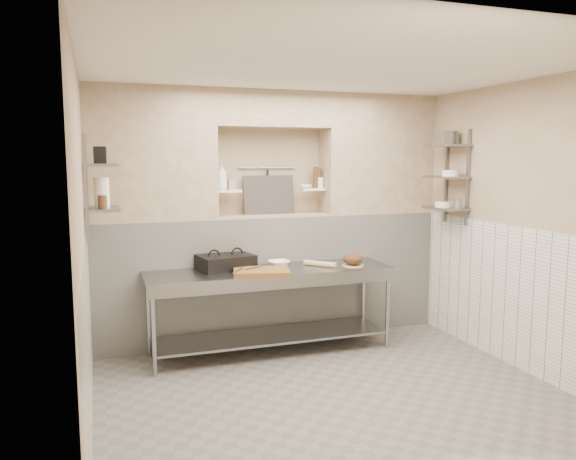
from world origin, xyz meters
name	(u,v)px	position (x,y,z in m)	size (l,w,h in m)	color
floor	(331,399)	(0.00, 0.00, -0.05)	(4.00, 3.90, 0.10)	#66615B
ceiling	(335,61)	(0.00, 0.00, 2.85)	(4.00, 3.90, 0.10)	silver
wall_left	(76,249)	(-2.05, 0.00, 1.40)	(0.10, 3.90, 2.80)	tan
wall_right	(527,227)	(2.05, 0.00, 1.40)	(0.10, 3.90, 2.80)	tan
wall_back	(265,214)	(0.00, 2.00, 1.40)	(4.00, 0.10, 2.80)	tan
wall_front	(488,287)	(0.00, -2.00, 1.40)	(4.00, 0.10, 2.80)	tan
backwall_lower	(272,276)	(0.00, 1.75, 0.70)	(4.00, 0.40, 1.40)	silver
alcove_sill	(272,216)	(0.00, 1.75, 1.41)	(1.30, 0.40, 0.02)	tan
backwall_pillar_left	(151,154)	(-1.33, 1.75, 2.10)	(1.35, 0.40, 1.40)	tan
backwall_pillar_right	(376,155)	(1.33, 1.75, 2.10)	(1.35, 0.40, 1.40)	tan
backwall_header	(271,110)	(0.00, 1.75, 2.60)	(1.30, 0.40, 0.40)	tan
wainscot_left	(89,340)	(-1.99, 0.00, 0.70)	(0.02, 3.90, 1.40)	silver
wainscot_right	(519,298)	(1.99, 0.00, 0.70)	(0.02, 3.90, 1.40)	silver
alcove_shelf_left	(228,191)	(-0.50, 1.75, 1.70)	(0.28, 0.16, 0.03)	white
alcove_shelf_right	(312,189)	(0.50, 1.75, 1.70)	(0.28, 0.16, 0.03)	white
utensil_rail	(267,168)	(0.00, 1.92, 1.95)	(0.02, 0.02, 0.70)	gray
hanging_steel	(268,183)	(0.00, 1.90, 1.78)	(0.02, 0.02, 0.30)	black
splash_panel	(269,195)	(0.00, 1.85, 1.64)	(0.60, 0.02, 0.45)	#383330
shelf_rail_left_a	(86,186)	(-1.98, 1.25, 1.80)	(0.03, 0.03, 0.95)	slate
shelf_rail_left_b	(86,188)	(-1.98, 0.85, 1.80)	(0.03, 0.03, 0.95)	slate
wall_shelf_left_lower	(103,209)	(-1.84, 1.05, 1.60)	(0.30, 0.50, 0.03)	slate
wall_shelf_left_upper	(101,165)	(-1.84, 1.05, 2.00)	(0.30, 0.50, 0.03)	slate
shelf_rail_right_a	(446,176)	(1.98, 1.25, 1.85)	(0.03, 0.03, 1.05)	slate
shelf_rail_right_b	(468,178)	(1.98, 0.85, 1.85)	(0.03, 0.03, 1.05)	slate
wall_shelf_right_lower	(445,208)	(1.84, 1.05, 1.50)	(0.30, 0.50, 0.03)	slate
wall_shelf_right_mid	(446,177)	(1.84, 1.05, 1.85)	(0.30, 0.50, 0.03)	slate
wall_shelf_right_upper	(448,146)	(1.84, 1.05, 2.20)	(0.30, 0.50, 0.03)	slate
prep_table	(271,294)	(-0.19, 1.18, 0.64)	(2.60, 0.70, 0.90)	gray
panini_press	(226,262)	(-0.63, 1.37, 0.98)	(0.62, 0.50, 0.15)	black
cutting_board	(261,272)	(-0.35, 0.99, 0.93)	(0.56, 0.39, 0.05)	brown
knife_blade	(255,268)	(-0.39, 1.09, 0.95)	(0.28, 0.03, 0.01)	gray
tongs	(238,271)	(-0.59, 0.97, 0.96)	(0.02, 0.02, 0.25)	gray
mixing_bowl	(279,263)	(-0.04, 1.37, 0.93)	(0.23, 0.23, 0.06)	white
rolling_pin	(320,264)	(0.37, 1.18, 0.93)	(0.06, 0.06, 0.37)	tan
bread_board	(353,265)	(0.71, 1.09, 0.91)	(0.23, 0.23, 0.01)	tan
bread_loaf	(353,259)	(0.71, 1.09, 0.98)	(0.21, 0.21, 0.13)	#4C2D19
bottle_soap	(222,177)	(-0.58, 1.73, 1.86)	(0.11, 0.11, 0.29)	white
jar_alcove	(232,185)	(-0.46, 1.76, 1.77)	(0.08, 0.08, 0.12)	tan
bowl_alcove	(306,187)	(0.41, 1.73, 1.73)	(0.14, 0.14, 0.04)	white
condiment_a	(319,178)	(0.59, 1.77, 1.83)	(0.06, 0.06, 0.23)	#432A18
condiment_b	(316,177)	(0.56, 1.79, 1.84)	(0.06, 0.06, 0.25)	#432A18
condiment_c	(320,183)	(0.61, 1.76, 1.77)	(0.07, 0.07, 0.12)	white
jug_left	(102,192)	(-1.84, 1.09, 1.75)	(0.14, 0.14, 0.27)	white
jar_left	(102,202)	(-1.84, 0.95, 1.67)	(0.08, 0.08, 0.12)	#432A18
box_left_upper	(100,155)	(-1.84, 1.12, 2.09)	(0.11, 0.11, 0.16)	black
bowl_right	(444,204)	(1.84, 1.08, 1.54)	(0.20, 0.20, 0.06)	white
canister_right	(457,204)	(1.84, 0.84, 1.57)	(0.11, 0.11, 0.11)	gray
bowl_right_mid	(450,173)	(1.84, 0.98, 1.90)	(0.18, 0.18, 0.07)	white
basket_right	(445,138)	(1.84, 1.10, 2.29)	(0.19, 0.23, 0.15)	gray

